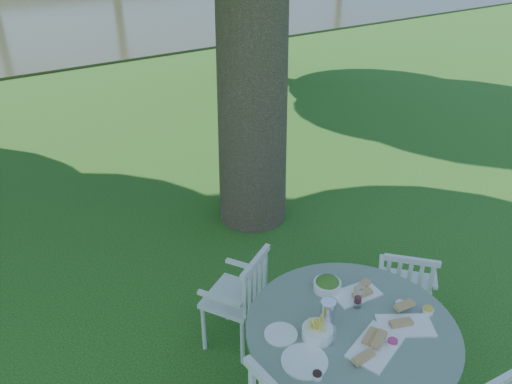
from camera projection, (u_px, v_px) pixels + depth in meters
ground at (268, 274)px, 4.98m from camera, size 140.00×140.00×0.00m
table at (350, 343)px, 3.33m from camera, size 1.39×1.39×0.77m
chair_ne at (406, 286)px, 4.06m from camera, size 0.57×0.58×0.83m
chair_nw at (243, 294)px, 3.93m from camera, size 0.60×0.58×0.89m
tableware at (338, 319)px, 3.26m from camera, size 1.14×0.86×0.20m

